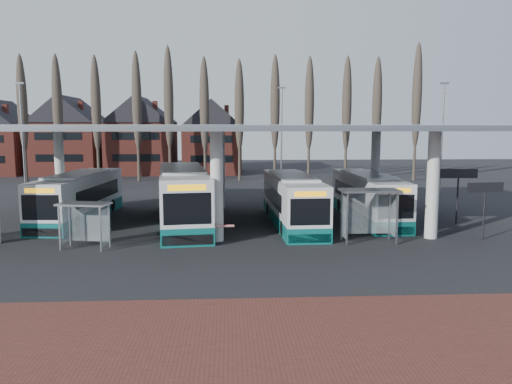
{
  "coord_description": "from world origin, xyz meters",
  "views": [
    {
      "loc": [
        0.66,
        -24.47,
        6.22
      ],
      "look_at": [
        2.38,
        7.0,
        2.1
      ],
      "focal_mm": 35.0,
      "sensor_mm": 36.0,
      "label": 1
    }
  ],
  "objects": [
    {
      "name": "barrier",
      "position": [
        -0.21,
        1.75,
        0.88
      ],
      "size": [
        2.28,
        0.71,
        1.14
      ],
      "rotation": [
        0.0,
        0.0,
        0.09
      ],
      "color": "black",
      "rests_on": "ground"
    },
    {
      "name": "brick_strip",
      "position": [
        0.0,
        -12.0,
        0.01
      ],
      "size": [
        70.0,
        10.0,
        0.03
      ],
      "primitive_type": "cube",
      "color": "#5C2B25",
      "rests_on": "ground"
    },
    {
      "name": "bus_1",
      "position": [
        -2.32,
        7.63,
        1.73
      ],
      "size": [
        4.44,
        13.46,
        3.67
      ],
      "rotation": [
        0.0,
        0.0,
        0.12
      ],
      "color": "silver",
      "rests_on": "ground"
    },
    {
      "name": "info_sign_0",
      "position": [
        14.73,
        1.96,
        2.68
      ],
      "size": [
        2.14,
        0.39,
        3.2
      ],
      "rotation": [
        0.0,
        0.0,
        0.13
      ],
      "color": "black",
      "rests_on": "ground"
    },
    {
      "name": "ground",
      "position": [
        0.0,
        0.0,
        0.0
      ],
      "size": [
        140.0,
        140.0,
        0.0
      ],
      "primitive_type": "plane",
      "color": "black",
      "rests_on": "ground"
    },
    {
      "name": "poplar_row",
      "position": [
        0.0,
        33.0,
        8.78
      ],
      "size": [
        45.1,
        1.1,
        14.5
      ],
      "color": "#473D33",
      "rests_on": "ground"
    },
    {
      "name": "lamp_post_a",
      "position": [
        -18.0,
        22.0,
        5.34
      ],
      "size": [
        0.8,
        0.16,
        10.17
      ],
      "color": "slate",
      "rests_on": "ground"
    },
    {
      "name": "station_canopy",
      "position": [
        0.0,
        8.0,
        5.68
      ],
      "size": [
        32.0,
        16.0,
        6.34
      ],
      "color": "silver",
      "rests_on": "ground"
    },
    {
      "name": "shelter_2",
      "position": [
        8.19,
        1.82,
        2.1
      ],
      "size": [
        3.12,
        1.57,
        2.89
      ],
      "rotation": [
        0.0,
        0.0,
        0.0
      ],
      "color": "gray",
      "rests_on": "ground"
    },
    {
      "name": "lamp_post_c",
      "position": [
        20.0,
        20.0,
        5.34
      ],
      "size": [
        0.8,
        0.16,
        10.17
      ],
      "color": "slate",
      "rests_on": "ground"
    },
    {
      "name": "info_sign_1",
      "position": [
        15.38,
        6.6,
        2.98
      ],
      "size": [
        2.39,
        0.28,
        3.55
      ],
      "rotation": [
        0.0,
        0.0,
        -0.06
      ],
      "color": "black",
      "rests_on": "ground"
    },
    {
      "name": "bus_2",
      "position": [
        4.71,
        7.04,
        1.5
      ],
      "size": [
        2.9,
        11.58,
        3.19
      ],
      "rotation": [
        0.0,
        0.0,
        0.04
      ],
      "color": "silver",
      "rests_on": "ground"
    },
    {
      "name": "bus_0",
      "position": [
        -9.4,
        9.33,
        1.49
      ],
      "size": [
        3.34,
        11.55,
        3.17
      ],
      "rotation": [
        0.0,
        0.0,
        -0.08
      ],
      "color": "silver",
      "rests_on": "ground"
    },
    {
      "name": "bus_3",
      "position": [
        10.05,
        8.64,
        1.46
      ],
      "size": [
        2.55,
        11.21,
        3.11
      ],
      "rotation": [
        0.0,
        0.0,
        0.01
      ],
      "color": "silver",
      "rests_on": "ground"
    },
    {
      "name": "lamp_post_b",
      "position": [
        6.0,
        26.0,
        5.34
      ],
      "size": [
        0.8,
        0.16,
        10.17
      ],
      "color": "slate",
      "rests_on": "ground"
    },
    {
      "name": "shelter_1",
      "position": [
        -6.71,
        1.15,
        1.73
      ],
      "size": [
        2.76,
        1.77,
        2.37
      ],
      "rotation": [
        0.0,
        0.0,
        -0.2
      ],
      "color": "gray",
      "rests_on": "ground"
    },
    {
      "name": "townhouse_row",
      "position": [
        -15.75,
        44.0,
        5.94
      ],
      "size": [
        36.8,
        10.3,
        12.25
      ],
      "color": "brown",
      "rests_on": "ground"
    }
  ]
}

